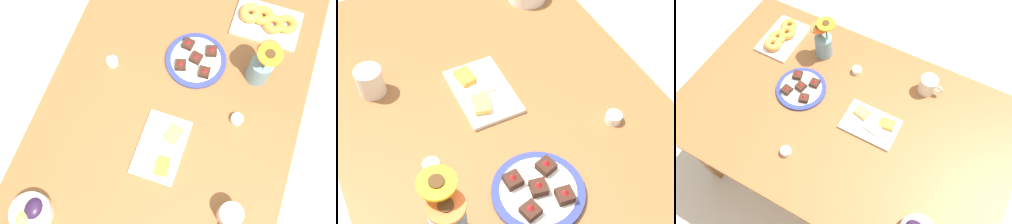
{
  "view_description": "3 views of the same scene",
  "coord_description": "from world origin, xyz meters",
  "views": [
    {
      "loc": [
        0.44,
        0.15,
        2.13
      ],
      "look_at": [
        0.0,
        0.0,
        0.78
      ],
      "focal_mm": 40.0,
      "sensor_mm": 36.0,
      "label": 1
    },
    {
      "loc": [
        -0.79,
        0.38,
        1.83
      ],
      "look_at": [
        0.0,
        0.0,
        0.78
      ],
      "focal_mm": 50.0,
      "sensor_mm": 36.0,
      "label": 2
    },
    {
      "loc": [
        0.35,
        -0.65,
        2.12
      ],
      "look_at": [
        0.0,
        0.0,
        0.78
      ],
      "focal_mm": 35.0,
      "sensor_mm": 36.0,
      "label": 3
    }
  ],
  "objects": [
    {
      "name": "dessert_plate",
      "position": [
        -0.26,
        0.03,
        0.75
      ],
      "size": [
        0.25,
        0.25,
        0.05
      ],
      "color": "navy",
      "rests_on": "dining_table"
    },
    {
      "name": "coffee_mug",
      "position": [
        0.29,
        0.33,
        0.79
      ],
      "size": [
        0.12,
        0.08,
        0.09
      ],
      "color": "silver",
      "rests_on": "dining_table"
    },
    {
      "name": "cheese_platter",
      "position": [
        0.13,
        0.02,
        0.75
      ],
      "size": [
        0.26,
        0.17,
        0.03
      ],
      "color": "white",
      "rests_on": "dining_table"
    },
    {
      "name": "jam_cup_berry",
      "position": [
        -0.07,
        0.26,
        0.76
      ],
      "size": [
        0.05,
        0.05,
        0.03
      ],
      "color": "white",
      "rests_on": "dining_table"
    },
    {
      "name": "dining_table",
      "position": [
        0.0,
        0.0,
        0.65
      ],
      "size": [
        1.6,
        1.0,
        0.74
      ],
      "color": "brown",
      "rests_on": "ground_plane"
    },
    {
      "name": "jam_cup_honey",
      "position": [
        -0.14,
        -0.29,
        0.76
      ],
      "size": [
        0.05,
        0.05,
        0.03
      ],
      "color": "white",
      "rests_on": "dining_table"
    },
    {
      "name": "flower_vase",
      "position": [
        -0.27,
        0.28,
        0.82
      ],
      "size": [
        0.13,
        0.09,
        0.24
      ],
      "color": "#6B939E",
      "rests_on": "dining_table"
    }
  ]
}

